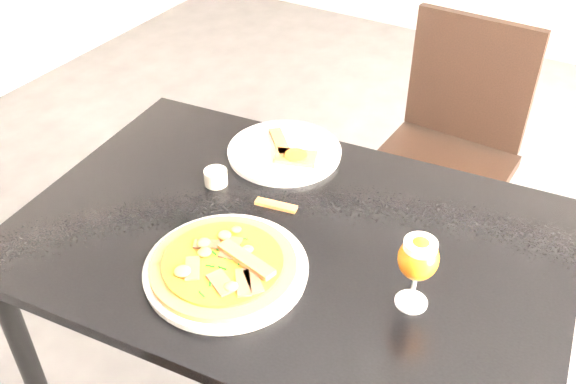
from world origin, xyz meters
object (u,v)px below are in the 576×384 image
Objects in this scene: chair_far at (447,150)px; pizza at (224,264)px; beer_glass at (418,259)px; dining_table at (288,264)px.

chair_far reaches higher than pizza.
pizza is 1.85× the size of beer_glass.
chair_far is at bearing 102.82° from beer_glass.
pizza is at bearing -95.68° from chair_far.
beer_glass is at bearing -15.45° from dining_table.
dining_table is 7.84× the size of beer_glass.
chair_far is at bearing 81.91° from pizza.
dining_table is 4.25× the size of pizza.
pizza is (-0.05, -0.17, 0.12)m from dining_table.
pizza is (-0.15, -1.05, 0.27)m from chair_far.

